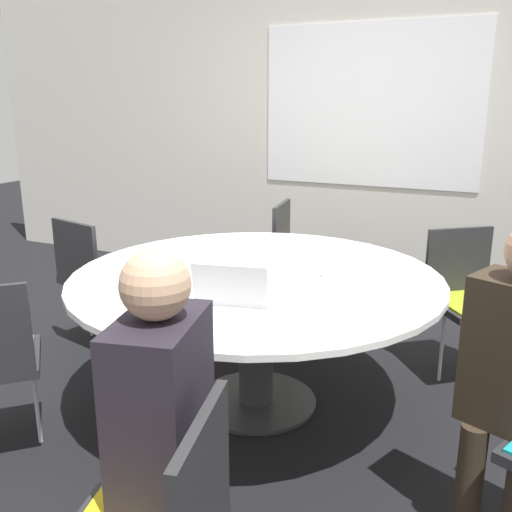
{
  "coord_description": "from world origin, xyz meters",
  "views": [
    {
      "loc": [
        1.19,
        -2.54,
        1.62
      ],
      "look_at": [
        0.0,
        0.0,
        0.84
      ],
      "focal_mm": 40.0,
      "sensor_mm": 36.0,
      "label": 1
    }
  ],
  "objects_px": {
    "chair_2": "(468,290)",
    "chair_3": "(298,250)",
    "person_0": "(157,416)",
    "chair_4": "(94,271)",
    "laptop": "(233,295)",
    "coffee_cup": "(329,270)"
  },
  "relations": [
    {
      "from": "person_0",
      "to": "coffee_cup",
      "type": "height_order",
      "value": "person_0"
    },
    {
      "from": "chair_4",
      "to": "laptop",
      "type": "distance_m",
      "value": 1.58
    },
    {
      "from": "chair_3",
      "to": "person_0",
      "type": "xyz_separation_m",
      "value": [
        0.55,
        -2.6,
        0.19
      ]
    },
    {
      "from": "laptop",
      "to": "coffee_cup",
      "type": "distance_m",
      "value": 0.64
    },
    {
      "from": "coffee_cup",
      "to": "person_0",
      "type": "bearing_deg",
      "value": -92.47
    },
    {
      "from": "chair_3",
      "to": "chair_4",
      "type": "relative_size",
      "value": 1.0
    },
    {
      "from": "laptop",
      "to": "person_0",
      "type": "bearing_deg",
      "value": 88.97
    },
    {
      "from": "chair_2",
      "to": "chair_4",
      "type": "distance_m",
      "value": 2.34
    },
    {
      "from": "coffee_cup",
      "to": "chair_4",
      "type": "bearing_deg",
      "value": 175.76
    },
    {
      "from": "chair_3",
      "to": "person_0",
      "type": "height_order",
      "value": "person_0"
    },
    {
      "from": "chair_2",
      "to": "laptop",
      "type": "distance_m",
      "value": 1.61
    },
    {
      "from": "chair_3",
      "to": "coffee_cup",
      "type": "distance_m",
      "value": 1.33
    },
    {
      "from": "chair_2",
      "to": "chair_3",
      "type": "xyz_separation_m",
      "value": [
        -1.23,
        0.42,
        0.0
      ]
    },
    {
      "from": "person_0",
      "to": "coffee_cup",
      "type": "relative_size",
      "value": 15.12
    },
    {
      "from": "chair_2",
      "to": "chair_3",
      "type": "height_order",
      "value": "same"
    },
    {
      "from": "chair_2",
      "to": "coffee_cup",
      "type": "relative_size",
      "value": 10.8
    },
    {
      "from": "chair_3",
      "to": "coffee_cup",
      "type": "height_order",
      "value": "chair_3"
    },
    {
      "from": "chair_2",
      "to": "person_0",
      "type": "relative_size",
      "value": 0.71
    },
    {
      "from": "chair_4",
      "to": "chair_2",
      "type": "bearing_deg",
      "value": 28.69
    },
    {
      "from": "chair_4",
      "to": "person_0",
      "type": "height_order",
      "value": "person_0"
    },
    {
      "from": "chair_4",
      "to": "laptop",
      "type": "xyz_separation_m",
      "value": [
        1.39,
        -0.71,
        0.26
      ]
    },
    {
      "from": "person_0",
      "to": "chair_2",
      "type": "bearing_deg",
      "value": -30.64
    }
  ]
}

